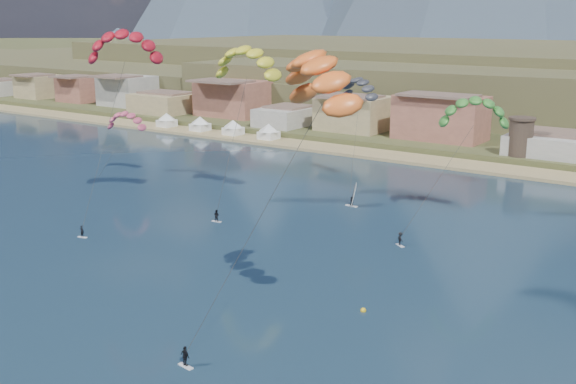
{
  "coord_description": "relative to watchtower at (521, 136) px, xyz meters",
  "views": [
    {
      "loc": [
        49.76,
        -39.08,
        31.88
      ],
      "look_at": [
        0.0,
        32.0,
        10.0
      ],
      "focal_mm": 43.48,
      "sensor_mm": 36.0,
      "label": 1
    }
  ],
  "objects": [
    {
      "name": "ground",
      "position": [
        -5.0,
        -114.0,
        -6.37
      ],
      "size": [
        2400.0,
        2400.0,
        0.0
      ],
      "primitive_type": "plane",
      "color": "#0D1F31",
      "rests_on": "ground"
    },
    {
      "name": "beach",
      "position": [
        -5.0,
        -8.0,
        -6.12
      ],
      "size": [
        2200.0,
        12.0,
        0.9
      ],
      "color": "tan",
      "rests_on": "ground"
    },
    {
      "name": "town",
      "position": [
        -45.0,
        8.0,
        1.63
      ],
      "size": [
        400.0,
        24.0,
        12.0
      ],
      "color": "#BCB7AE",
      "rests_on": "ground"
    },
    {
      "name": "watchtower",
      "position": [
        0.0,
        0.0,
        0.0
      ],
      "size": [
        5.82,
        5.82,
        8.6
      ],
      "color": "#47382D",
      "rests_on": "ground"
    },
    {
      "name": "beach_tents",
      "position": [
        -81.25,
        -8.0,
        -2.66
      ],
      "size": [
        43.4,
        6.4,
        5.0
      ],
      "color": "white",
      "rests_on": "ground"
    },
    {
      "name": "kitesurfer_red",
      "position": [
        -41.66,
        -75.24,
        21.7
      ],
      "size": [
        13.18,
        20.55,
        32.33
      ],
      "color": "silver",
      "rests_on": "ground"
    },
    {
      "name": "kitesurfer_yellow",
      "position": [
        -28.37,
        -60.64,
        18.84
      ],
      "size": [
        13.06,
        14.61,
        28.76
      ],
      "color": "silver",
      "rests_on": "ground"
    },
    {
      "name": "kitesurfer_orange",
      "position": [
        9.57,
        -97.29,
        20.53
      ],
      "size": [
        14.3,
        19.15,
        31.05
      ],
      "color": "silver",
      "rests_on": "ground"
    },
    {
      "name": "kitesurfer_green",
      "position": [
        7.07,
        -49.59,
        11.91
      ],
      "size": [
        11.77,
        21.61,
        23.85
      ],
      "color": "silver",
      "rests_on": "ground"
    },
    {
      "name": "distant_kite_pink",
      "position": [
        -63.55,
        -56.18,
        5.52
      ],
      "size": [
        9.38,
        6.98,
        15.17
      ],
      "color": "#262626",
      "rests_on": "ground"
    },
    {
      "name": "distant_kite_dark",
      "position": [
        -20.58,
        -35.96,
        12.94
      ],
      "size": [
        10.02,
        7.53,
        22.17
      ],
      "color": "#262626",
      "rests_on": "ground"
    },
    {
      "name": "windsurfer",
      "position": [
        -12.83,
        -51.38,
        -5.1
      ],
      "size": [
        2.29,
        2.5,
        4.0
      ],
      "color": "silver",
      "rests_on": "ground"
    },
    {
      "name": "buoy",
      "position": [
        10.35,
        -89.3,
        -6.26
      ],
      "size": [
        0.64,
        0.64,
        0.64
      ],
      "color": "yellow",
      "rests_on": "ground"
    }
  ]
}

